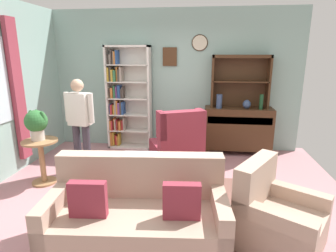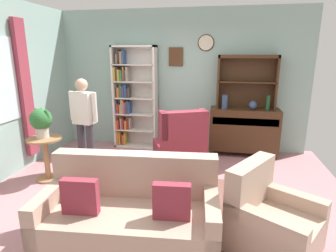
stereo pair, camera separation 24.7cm
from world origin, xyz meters
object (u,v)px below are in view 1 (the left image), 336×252
Objects in this scene: vase_tall at (219,101)px; person_reading at (80,120)px; sideboard_hutch at (241,74)px; bottle_wine at (261,102)px; armchair_floral at (277,219)px; potted_plant_large at (37,123)px; vase_round at (247,104)px; book_stack at (157,176)px; plant_stand at (42,157)px; bookshelf at (125,99)px; coffee_table at (160,183)px; couch_floral at (138,216)px; sideboard at (238,128)px; wingback_chair at (178,146)px.

person_reading reaches higher than vase_tall.
sideboard_hutch is 3.91× the size of bottle_wine.
sideboard_hutch is 1.04× the size of armchair_floral.
armchair_floral is at bearing -96.20° from bottle_wine.
bottle_wine is 3.89m from potted_plant_large.
vase_round is 2.65m from book_stack.
plant_stand is 0.53m from potted_plant_large.
book_stack is at bearing -65.95° from bookshelf.
sideboard_hutch is 2.93m from coffee_table.
book_stack is at bearing -117.76° from sideboard_hutch.
vase_tall is 0.14× the size of couch_floral.
bookshelf reaches higher than couch_floral.
bookshelf is 12.35× the size of vase_round.
sideboard_hutch is at bearing 126.48° from vase_round.
vase_tall is at bearing 179.34° from bottle_wine.
bottle_wine is (0.78, -0.01, 0.01)m from vase_tall.
vase_tall is at bearing -168.37° from sideboard.
sideboard is at bearing 91.99° from armchair_floral.
bookshelf is 2.43m from vase_round.
book_stack is at bearing -127.02° from bottle_wine.
vase_tall is 0.25× the size of wingback_chair.
potted_plant_large is at bearing -157.55° from wingback_chair.
coffee_table is (-1.61, -2.17, -0.71)m from bottle_wine.
vase_tall reaches higher than vase_round.
book_stack is at bearing -118.89° from sideboard.
vase_tall is 0.33× the size of coffee_table.
person_reading reaches higher than bottle_wine.
bookshelf is 2.10m from plant_stand.
wingback_chair is at bearing 13.64° from person_reading.
vase_tall is at bearing -154.11° from sideboard_hutch.
vase_round reaches higher than book_stack.
bottle_wine is at bearing 52.98° from book_stack.
vase_tall is at bearing -4.89° from bookshelf.
couch_floral is at bearing -96.10° from wingback_chair.
couch_floral is 2.08m from wingback_chair.
sideboard_hutch reaches higher than sideboard.
armchair_floral is 1.42m from coffee_table.
bottle_wine is at bearing -4.95° from vase_round.
armchair_floral is at bearing -28.74° from person_reading.
person_reading is (-1.34, 1.69, 0.59)m from couch_floral.
plant_stand is 1.96m from coffee_table.
sideboard_hutch is at bearing 27.24° from person_reading.
sideboard is 3.25m from couch_floral.
vase_tall is 0.78m from bottle_wine.
wingback_chair is 1.38m from coffee_table.
bottle_wine is 1.28× the size of book_stack.
person_reading is at bearing 48.35° from plant_stand.
person_reading is at bearing -152.54° from vase_tall.
coffee_table is (1.92, -0.54, -0.60)m from potted_plant_large.
bottle_wine is 0.62× the size of potted_plant_large.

